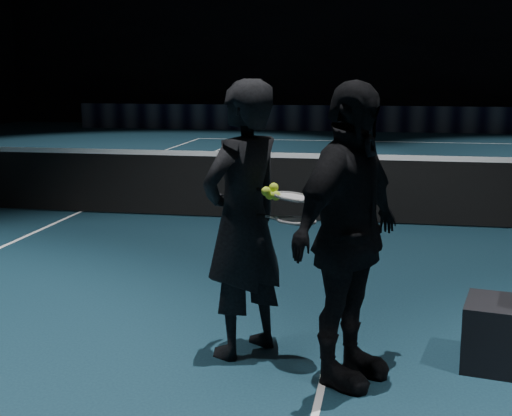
% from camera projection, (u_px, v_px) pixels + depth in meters
% --- Properties ---
extents(floor, '(36.00, 36.00, 0.00)m').
position_uv_depth(floor, '(358.00, 223.00, 9.87)').
color(floor, black).
rests_on(floor, ground).
extents(court_lines, '(10.98, 23.78, 0.01)m').
position_uv_depth(court_lines, '(358.00, 222.00, 9.86)').
color(court_lines, white).
rests_on(court_lines, floor).
extents(net_mesh, '(12.80, 0.02, 0.86)m').
position_uv_depth(net_mesh, '(359.00, 191.00, 9.78)').
color(net_mesh, black).
rests_on(net_mesh, floor).
extents(net_tape, '(12.80, 0.03, 0.07)m').
position_uv_depth(net_tape, '(360.00, 157.00, 9.69)').
color(net_tape, white).
rests_on(net_tape, net_mesh).
extents(sponsor_backdrop, '(22.00, 0.15, 0.90)m').
position_uv_depth(sponsor_backdrop, '(379.00, 119.00, 24.74)').
color(sponsor_backdrop, black).
rests_on(sponsor_backdrop, floor).
extents(player_a, '(0.80, 0.88, 2.01)m').
position_uv_depth(player_a, '(243.00, 220.00, 5.12)').
color(player_a, black).
rests_on(player_a, floor).
extents(player_b, '(0.97, 1.27, 2.01)m').
position_uv_depth(player_b, '(348.00, 236.00, 4.64)').
color(player_b, black).
rests_on(player_b, floor).
extents(racket_lower, '(0.71, 0.48, 0.03)m').
position_uv_depth(racket_lower, '(296.00, 221.00, 4.86)').
color(racket_lower, black).
rests_on(racket_lower, player_a).
extents(racket_upper, '(0.71, 0.45, 0.10)m').
position_uv_depth(racket_upper, '(293.00, 197.00, 4.89)').
color(racket_upper, black).
rests_on(racket_upper, player_b).
extents(tennis_balls, '(0.12, 0.10, 0.12)m').
position_uv_depth(tennis_balls, '(273.00, 193.00, 4.94)').
color(tennis_balls, '#B2C128').
rests_on(tennis_balls, racket_upper).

